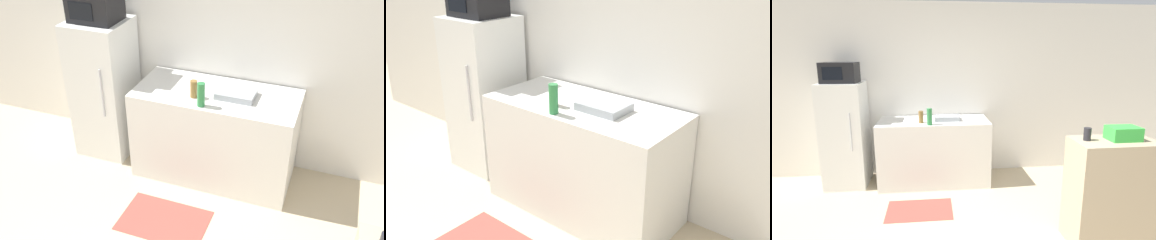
% 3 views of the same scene
% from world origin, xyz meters
% --- Properties ---
extents(wall_back, '(8.00, 0.06, 2.60)m').
position_xyz_m(wall_back, '(0.00, 2.81, 1.30)').
color(wall_back, white).
rests_on(wall_back, ground_plane).
extents(refrigerator, '(0.57, 0.59, 1.47)m').
position_xyz_m(refrigerator, '(-1.44, 2.45, 0.74)').
color(refrigerator, white).
rests_on(refrigerator, ground_plane).
extents(microwave, '(0.45, 0.37, 0.27)m').
position_xyz_m(microwave, '(-1.44, 2.45, 1.61)').
color(microwave, black).
rests_on(microwave, refrigerator).
extents(counter, '(1.56, 0.72, 0.93)m').
position_xyz_m(counter, '(-0.19, 2.41, 0.46)').
color(counter, silver).
rests_on(counter, ground_plane).
extents(sink_basin, '(0.36, 0.27, 0.06)m').
position_xyz_m(sink_basin, '(0.00, 2.40, 0.96)').
color(sink_basin, '#9EA3A8').
rests_on(sink_basin, counter).
extents(bottle_tall, '(0.07, 0.07, 0.22)m').
position_xyz_m(bottle_tall, '(-0.25, 2.12, 1.04)').
color(bottle_tall, '#2D7F42').
rests_on(bottle_tall, counter).
extents(bottle_short, '(0.07, 0.07, 0.17)m').
position_xyz_m(bottle_short, '(-0.37, 2.26, 1.01)').
color(bottle_short, olive).
rests_on(bottle_short, counter).
extents(shelf_cabinet, '(0.78, 0.43, 1.06)m').
position_xyz_m(shelf_cabinet, '(1.50, 0.75, 0.53)').
color(shelf_cabinet, tan).
rests_on(shelf_cabinet, ground_plane).
extents(basket, '(0.29, 0.19, 0.13)m').
position_xyz_m(basket, '(1.58, 0.76, 1.13)').
color(basket, green).
rests_on(basket, shelf_cabinet).
extents(jar, '(0.07, 0.07, 0.12)m').
position_xyz_m(jar, '(1.24, 0.78, 1.12)').
color(jar, '#232328').
rests_on(jar, shelf_cabinet).
extents(kitchen_rug, '(0.79, 0.52, 0.01)m').
position_xyz_m(kitchen_rug, '(-0.39, 1.56, 0.00)').
color(kitchen_rug, '#99473D').
rests_on(kitchen_rug, ground_plane).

